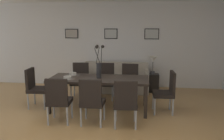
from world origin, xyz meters
TOP-DOWN VIEW (x-y plane):
  - ground_plane at (0.00, 0.00)m, footprint 9.00×9.00m
  - back_wall_panel at (0.00, 3.25)m, footprint 9.00×0.10m
  - dining_table at (0.20, 1.03)m, footprint 2.20×0.90m
  - dining_chair_near_left at (-0.45, 0.19)m, footprint 0.46×0.46m
  - dining_chair_near_right at (-0.46, 1.89)m, footprint 0.46×0.46m
  - dining_chair_far_left at (0.21, 0.19)m, footprint 0.45×0.45m
  - dining_chair_far_right at (0.22, 1.92)m, footprint 0.46×0.46m
  - dining_chair_mid_left at (0.85, 0.16)m, footprint 0.47×0.47m
  - dining_chair_mid_right at (0.85, 1.87)m, footprint 0.47×0.47m
  - dining_chair_head_west at (-1.31, 1.03)m, footprint 0.46×0.46m
  - dining_chair_head_east at (1.70, 1.03)m, footprint 0.46×0.46m
  - centerpiece_vase at (0.20, 1.03)m, footprint 0.21×0.23m
  - placemat_near_left at (-0.46, 0.83)m, footprint 0.32×0.32m
  - bowl_near_left at (-0.46, 0.83)m, footprint 0.17×0.17m
  - placemat_near_right at (-0.46, 1.24)m, footprint 0.32×0.32m
  - bowl_near_right at (-0.46, 1.24)m, footprint 0.17×0.17m
  - sofa at (0.39, 2.70)m, footprint 1.92×0.84m
  - side_table at (1.47, 2.70)m, footprint 0.36×0.36m
  - table_lamp at (1.47, 2.70)m, footprint 0.22×0.22m
  - framed_picture_left at (-1.03, 3.18)m, footprint 0.41×0.03m
  - framed_picture_center at (0.20, 3.18)m, footprint 0.40×0.03m
  - framed_picture_right at (1.43, 3.18)m, footprint 0.44×0.03m

SIDE VIEW (x-z plane):
  - ground_plane at x=0.00m, z-range 0.00..0.00m
  - side_table at x=1.47m, z-range 0.00..0.52m
  - sofa at x=0.39m, z-range -0.12..0.68m
  - dining_chair_near_left at x=-0.45m, z-range 0.05..0.97m
  - dining_chair_near_right at x=-0.46m, z-range 0.05..0.97m
  - dining_chair_far_left at x=0.21m, z-range 0.05..0.97m
  - dining_chair_far_right at x=0.22m, z-range 0.05..0.97m
  - dining_chair_mid_left at x=0.85m, z-range 0.05..0.97m
  - dining_chair_mid_right at x=0.85m, z-range 0.05..0.97m
  - dining_chair_head_west at x=-1.31m, z-range 0.05..0.97m
  - dining_chair_head_east at x=1.70m, z-range 0.05..0.97m
  - dining_table at x=0.20m, z-range 0.30..1.04m
  - placemat_near_left at x=-0.46m, z-range 0.74..0.75m
  - placemat_near_right at x=-0.46m, z-range 0.74..0.75m
  - bowl_near_left at x=-0.46m, z-range 0.75..0.81m
  - bowl_near_right at x=-0.46m, z-range 0.75..0.81m
  - table_lamp at x=1.47m, z-range 0.64..1.15m
  - centerpiece_vase at x=0.20m, z-range 0.66..1.39m
  - back_wall_panel at x=0.00m, z-range 0.00..2.60m
  - framed_picture_left at x=-1.03m, z-range 1.50..1.79m
  - framed_picture_center at x=0.20m, z-range 1.49..1.80m
  - framed_picture_right at x=1.43m, z-range 1.48..1.80m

